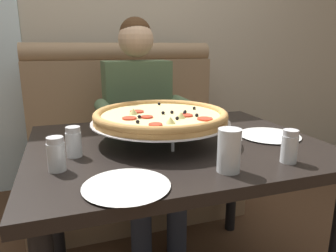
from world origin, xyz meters
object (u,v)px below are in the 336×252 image
object	(u,v)px
booth_bench	(131,150)
plate_near_left	(269,134)
shaker_oregano	(56,156)
diner_main	(141,114)
drinking_glass	(229,153)
shaker_pepper_flakes	(289,149)
pizza	(161,117)
shaker_parmesan	(74,144)
dining_table	(176,163)
plate_near_right	(126,184)
patio_chair	(0,111)

from	to	relation	value
booth_bench	plate_near_left	xyz separation A→B (m)	(0.41, -0.97, 0.34)
booth_bench	shaker_oregano	bearing A→B (deg)	-112.70
diner_main	shaker_oregano	bearing A→B (deg)	-119.76
booth_bench	shaker_oregano	xyz separation A→B (m)	(-0.45, -1.08, 0.38)
diner_main	drinking_glass	bearing A→B (deg)	-88.06
diner_main	shaker_pepper_flakes	world-z (taller)	diner_main
booth_bench	pizza	world-z (taller)	booth_bench
diner_main	pizza	bearing A→B (deg)	-96.17
diner_main	shaker_parmesan	xyz separation A→B (m)	(-0.41, -0.70, 0.07)
dining_table	shaker_oregano	size ratio (longest dim) A/B	10.52
shaker_parmesan	plate_near_right	distance (m)	0.33
pizza	patio_chair	xyz separation A→B (m)	(-0.94, 2.00, -0.31)
shaker_oregano	dining_table	bearing A→B (deg)	19.75
pizza	shaker_parmesan	bearing A→B (deg)	-165.61
pizza	patio_chair	size ratio (longest dim) A/B	0.65
pizza	plate_near_right	distance (m)	0.46
shaker_oregano	shaker_pepper_flakes	world-z (taller)	shaker_pepper_flakes
pizza	shaker_parmesan	size ratio (longest dim) A/B	5.23
shaker_oregano	plate_near_right	world-z (taller)	shaker_oregano
shaker_parmesan	pizza	bearing A→B (deg)	14.39
shaker_oregano	shaker_parmesan	size ratio (longest dim) A/B	1.01
shaker_oregano	plate_near_right	bearing A→B (deg)	-46.04
dining_table	drinking_glass	distance (m)	0.37
dining_table	shaker_pepper_flakes	world-z (taller)	shaker_pepper_flakes
shaker_oregano	patio_chair	distance (m)	2.28
booth_bench	plate_near_right	world-z (taller)	booth_bench
plate_near_right	shaker_oregano	bearing A→B (deg)	133.96
shaker_parmesan	drinking_glass	world-z (taller)	drinking_glass
pizza	plate_near_right	world-z (taller)	pizza
diner_main	drinking_glass	xyz separation A→B (m)	(0.03, -0.99, 0.08)
drinking_glass	plate_near_right	bearing A→B (deg)	-177.91
plate_near_right	drinking_glass	world-z (taller)	drinking_glass
shaker_pepper_flakes	plate_near_right	xyz separation A→B (m)	(-0.55, -0.02, -0.04)
pizza	plate_near_left	xyz separation A→B (m)	(0.46, -0.10, -0.09)
shaker_parmesan	drinking_glass	distance (m)	0.53
pizza	diner_main	bearing A→B (deg)	83.83
dining_table	plate_near_right	distance (m)	0.45
shaker_parmesan	dining_table	bearing A→B (deg)	6.69
booth_bench	shaker_pepper_flakes	bearing A→B (deg)	-77.56
booth_bench	shaker_parmesan	xyz separation A→B (m)	(-0.40, -0.97, 0.38)
dining_table	pizza	size ratio (longest dim) A/B	2.03
dining_table	plate_near_right	bearing A→B (deg)	-128.02
booth_bench	plate_near_left	bearing A→B (deg)	-67.42
dining_table	diner_main	xyz separation A→B (m)	(0.01, 0.65, 0.07)
shaker_pepper_flakes	patio_chair	bearing A→B (deg)	118.13
diner_main	patio_chair	size ratio (longest dim) A/B	1.48
dining_table	shaker_parmesan	world-z (taller)	shaker_parmesan
shaker_oregano	patio_chair	bearing A→B (deg)	103.73
plate_near_right	patio_chair	bearing A→B (deg)	106.73
shaker_parmesan	patio_chair	world-z (taller)	patio_chair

